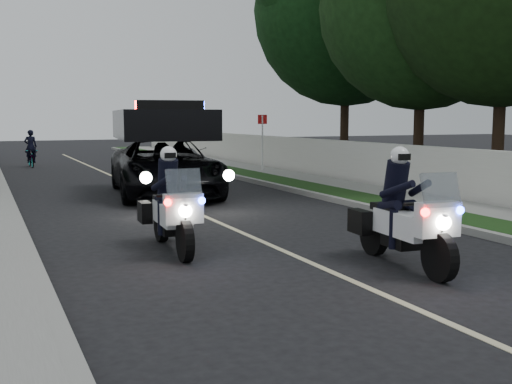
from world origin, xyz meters
TOP-DOWN VIEW (x-y plane):
  - ground at (0.00, 0.00)m, footprint 120.00×120.00m
  - curb_right at (4.10, 10.00)m, footprint 0.20×60.00m
  - grass_verge at (4.80, 10.00)m, footprint 1.20×60.00m
  - sidewalk_right at (6.10, 10.00)m, footprint 1.40×60.00m
  - property_wall at (7.10, 10.00)m, footprint 0.22×60.00m
  - curb_left at (-4.10, 10.00)m, footprint 0.20×60.00m
  - lane_marking at (0.00, 10.00)m, footprint 0.12×50.00m
  - police_moto_left at (-1.77, 4.98)m, footprint 0.87×2.20m
  - police_moto_right at (1.19, 2.36)m, footprint 0.96×2.28m
  - police_suv at (0.24, 12.49)m, footprint 3.65×6.49m
  - bicycle at (-2.58, 25.34)m, footprint 0.63×1.58m
  - cyclist at (-2.58, 25.34)m, footprint 0.56×0.37m
  - sign_post at (6.00, 18.05)m, footprint 0.51×0.51m
  - tree_right_b at (9.35, 12.18)m, footprint 8.70×8.70m
  - tree_right_c at (9.67, 8.83)m, footprint 8.64×8.64m
  - tree_right_d at (9.50, 17.26)m, footprint 10.01×10.01m

SIDE VIEW (x-z plane):
  - ground at x=0.00m, z-range 0.00..0.00m
  - police_moto_left at x=-1.77m, z-range -0.92..0.92m
  - police_moto_right at x=1.19m, z-range -0.95..0.95m
  - police_suv at x=0.24m, z-range -1.50..1.50m
  - bicycle at x=-2.58m, z-range -0.41..0.41m
  - cyclist at x=-2.58m, z-range -0.77..0.77m
  - sign_post at x=6.00m, z-range -1.26..1.26m
  - tree_right_b at x=9.35m, z-range -5.95..5.95m
  - tree_right_c at x=9.67m, z-range -6.07..6.07m
  - tree_right_d at x=9.50m, z-range -6.48..6.48m
  - lane_marking at x=0.00m, z-range 0.00..0.01m
  - curb_right at x=4.10m, z-range 0.00..0.15m
  - curb_left at x=-4.10m, z-range 0.00..0.15m
  - grass_verge at x=4.80m, z-range 0.00..0.16m
  - sidewalk_right at x=6.10m, z-range 0.00..0.16m
  - property_wall at x=7.10m, z-range 0.00..1.50m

